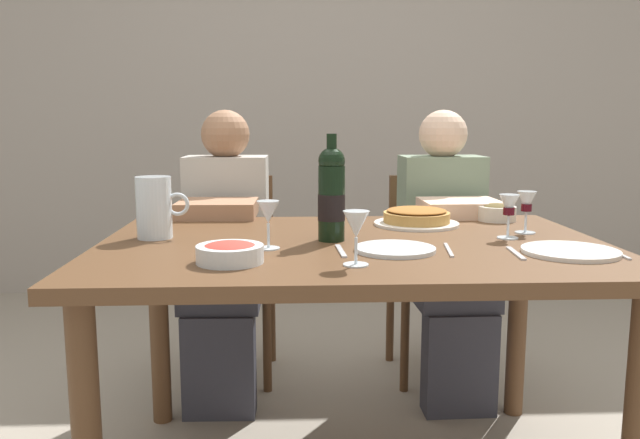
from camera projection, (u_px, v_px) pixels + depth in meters
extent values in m
cube|color=#A3998E|center=(318.00, 75.00, 4.06)|extent=(8.00, 0.10, 2.80)
cube|color=brown|center=(352.00, 248.00, 1.89)|extent=(1.50, 1.00, 0.04)
cylinder|color=brown|center=(637.00, 430.00, 1.57)|extent=(0.07, 0.07, 0.72)
cylinder|color=brown|center=(159.00, 328.00, 2.33)|extent=(0.07, 0.07, 0.72)
cylinder|color=brown|center=(517.00, 323.00, 2.40)|extent=(0.07, 0.07, 0.72)
cylinder|color=black|center=(331.00, 203.00, 1.89)|extent=(0.08, 0.08, 0.22)
sphere|color=black|center=(332.00, 161.00, 1.87)|extent=(0.08, 0.08, 0.08)
cylinder|color=black|center=(332.00, 146.00, 1.86)|extent=(0.03, 0.03, 0.07)
cylinder|color=black|center=(331.00, 207.00, 1.89)|extent=(0.08, 0.08, 0.08)
cylinder|color=silver|center=(154.00, 208.00, 1.93)|extent=(0.11, 0.11, 0.19)
cylinder|color=silver|center=(154.00, 219.00, 1.94)|extent=(0.10, 0.10, 0.11)
torus|color=silver|center=(178.00, 204.00, 1.93)|extent=(0.07, 0.01, 0.07)
cylinder|color=white|center=(416.00, 224.00, 2.19)|extent=(0.29, 0.29, 0.01)
cylinder|color=#C18E47|center=(416.00, 217.00, 2.18)|extent=(0.23, 0.23, 0.03)
ellipsoid|color=#9E6028|center=(417.00, 210.00, 2.18)|extent=(0.20, 0.20, 0.02)
cylinder|color=silver|center=(230.00, 254.00, 1.61)|extent=(0.17, 0.17, 0.05)
ellipsoid|color=#B2382D|center=(230.00, 248.00, 1.61)|extent=(0.14, 0.14, 0.03)
cylinder|color=silver|center=(497.00, 213.00, 2.28)|extent=(0.14, 0.14, 0.05)
ellipsoid|color=brown|center=(497.00, 208.00, 2.28)|extent=(0.11, 0.11, 0.04)
cylinder|color=silver|center=(356.00, 265.00, 1.58)|extent=(0.06, 0.06, 0.00)
cylinder|color=silver|center=(356.00, 251.00, 1.57)|extent=(0.01, 0.01, 0.07)
cone|color=silver|center=(356.00, 224.00, 1.56)|extent=(0.07, 0.07, 0.07)
cylinder|color=silver|center=(269.00, 248.00, 1.78)|extent=(0.06, 0.06, 0.00)
cylinder|color=silver|center=(268.00, 235.00, 1.78)|extent=(0.01, 0.01, 0.07)
cone|color=silver|center=(268.00, 212.00, 1.77)|extent=(0.06, 0.06, 0.06)
cylinder|color=silver|center=(508.00, 238.00, 1.94)|extent=(0.06, 0.06, 0.00)
cylinder|color=silver|center=(508.00, 226.00, 1.93)|extent=(0.01, 0.01, 0.07)
cone|color=silver|center=(509.00, 205.00, 1.92)|extent=(0.06, 0.06, 0.07)
cylinder|color=#470A14|center=(509.00, 211.00, 1.93)|extent=(0.03, 0.03, 0.02)
cylinder|color=silver|center=(525.00, 233.00, 2.03)|extent=(0.06, 0.06, 0.00)
cylinder|color=silver|center=(526.00, 222.00, 2.03)|extent=(0.01, 0.01, 0.06)
cone|color=silver|center=(527.00, 202.00, 2.01)|extent=(0.06, 0.06, 0.07)
cylinder|color=#470A14|center=(526.00, 207.00, 2.02)|extent=(0.03, 0.03, 0.02)
cylinder|color=white|center=(570.00, 251.00, 1.72)|extent=(0.26, 0.26, 0.01)
cylinder|color=silver|center=(395.00, 249.00, 1.75)|extent=(0.22, 0.22, 0.01)
cube|color=silver|center=(516.00, 253.00, 1.71)|extent=(0.03, 0.16, 0.00)
cube|color=silver|center=(615.00, 252.00, 1.73)|extent=(0.02, 0.18, 0.00)
cube|color=silver|center=(449.00, 250.00, 1.76)|extent=(0.03, 0.18, 0.00)
cube|color=silver|center=(341.00, 251.00, 1.74)|extent=(0.02, 0.16, 0.00)
cube|color=brown|center=(229.00, 274.00, 2.74)|extent=(0.41, 0.41, 0.02)
cube|color=brown|center=(233.00, 219.00, 2.89)|extent=(0.36, 0.04, 0.40)
cylinder|color=brown|center=(184.00, 340.00, 2.61)|extent=(0.04, 0.04, 0.45)
cylinder|color=brown|center=(267.00, 339.00, 2.61)|extent=(0.04, 0.04, 0.45)
cylinder|color=brown|center=(198.00, 315.00, 2.94)|extent=(0.04, 0.04, 0.45)
cylinder|color=brown|center=(272.00, 314.00, 2.95)|extent=(0.04, 0.04, 0.45)
cube|color=#B7B2A8|center=(227.00, 216.00, 2.66)|extent=(0.34, 0.21, 0.50)
sphere|color=#9E7051|center=(225.00, 134.00, 2.61)|extent=(0.20, 0.20, 0.20)
cube|color=#33333D|center=(223.00, 285.00, 2.51)|extent=(0.32, 0.39, 0.14)
cube|color=#33333D|center=(219.00, 365.00, 2.41)|extent=(0.27, 0.13, 0.40)
cube|color=#9E7051|center=(218.00, 209.00, 2.37)|extent=(0.29, 0.25, 0.06)
cube|color=brown|center=(437.00, 273.00, 2.76)|extent=(0.41, 0.41, 0.02)
cube|color=brown|center=(428.00, 219.00, 2.91)|extent=(0.36, 0.04, 0.40)
cylinder|color=brown|center=(405.00, 339.00, 2.62)|extent=(0.04, 0.04, 0.45)
cylinder|color=brown|center=(485.00, 337.00, 2.64)|extent=(0.04, 0.04, 0.45)
cylinder|color=brown|center=(390.00, 314.00, 2.95)|extent=(0.04, 0.04, 0.45)
cylinder|color=brown|center=(462.00, 312.00, 2.97)|extent=(0.04, 0.04, 0.45)
cube|color=gray|center=(441.00, 215.00, 2.68)|extent=(0.34, 0.21, 0.50)
sphere|color=beige|center=(443.00, 134.00, 2.63)|extent=(0.20, 0.20, 0.20)
cube|color=#33333D|center=(451.00, 284.00, 2.53)|extent=(0.31, 0.39, 0.14)
cube|color=#33333D|center=(459.00, 363.00, 2.42)|extent=(0.27, 0.13, 0.40)
cube|color=beige|center=(460.00, 208.00, 2.39)|extent=(0.29, 0.25, 0.06)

